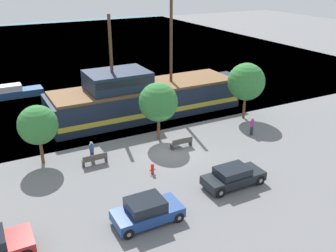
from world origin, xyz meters
name	(u,v)px	position (x,y,z in m)	size (l,w,h in m)	color
ground_plane	(170,151)	(0.00, 0.00, 0.00)	(160.00, 160.00, 0.00)	slate
water_surface	(51,50)	(0.00, 44.00, 0.00)	(80.00, 80.00, 0.00)	teal
pirate_ship	(144,97)	(1.61, 8.34, 1.73)	(19.85, 5.31, 10.80)	#192338
moored_boat_dockside	(14,92)	(-8.91, 19.88, 0.53)	(5.81, 1.90, 1.40)	navy
parked_car_curb_front	(147,211)	(-5.28, -7.20, 0.71)	(3.89, 1.93, 1.47)	navy
parked_car_curb_mid	(233,176)	(1.29, -6.34, 0.68)	(4.15, 1.77, 1.33)	black
fire_hydrant	(152,168)	(-2.71, -2.52, 0.41)	(0.42, 0.25, 0.76)	red
bench_promenade_east	(95,159)	(-5.82, 0.61, 0.44)	(1.82, 0.45, 0.85)	#4C4742
bench_promenade_west	(182,143)	(1.11, 0.08, 0.44)	(1.80, 0.45, 0.85)	#4C4742
pedestrian_walking_near	(252,126)	(7.62, -0.54, 0.80)	(0.32, 0.32, 1.59)	#232838
pedestrian_walking_far	(92,151)	(-5.80, 1.33, 0.77)	(0.32, 0.32, 1.53)	#232838
tree_row_east	(38,125)	(-9.11, 2.68, 2.99)	(2.82, 2.82, 4.41)	brown
tree_row_mideast	(158,102)	(0.23, 2.41, 3.26)	(3.17, 3.17, 4.85)	brown
tree_row_midwest	(246,82)	(9.53, 2.95, 3.56)	(3.44, 3.44, 5.28)	brown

